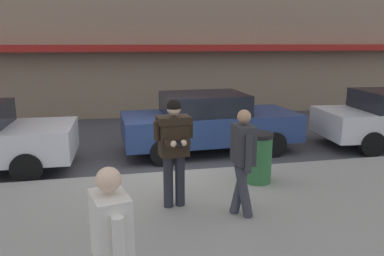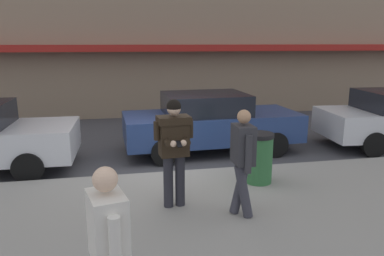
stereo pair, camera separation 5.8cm
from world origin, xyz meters
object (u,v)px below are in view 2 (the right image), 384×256
at_px(man_texting_on_phone, 174,142).
at_px(pedestrian_in_light_coat, 109,248).
at_px(pedestrian_with_bag, 242,156).
at_px(parked_sedan_mid, 210,122).
at_px(trash_bin, 259,158).

relative_size(man_texting_on_phone, pedestrian_in_light_coat, 1.06).
distance_m(pedestrian_in_light_coat, pedestrian_with_bag, 3.02).
height_order(parked_sedan_mid, pedestrian_in_light_coat, pedestrian_in_light_coat).
height_order(pedestrian_in_light_coat, trash_bin, pedestrian_in_light_coat).
bearing_deg(man_texting_on_phone, pedestrian_in_light_coat, -109.29).
relative_size(parked_sedan_mid, man_texting_on_phone, 2.53).
bearing_deg(pedestrian_in_light_coat, pedestrian_with_bag, 49.35).
xyz_separation_m(parked_sedan_mid, pedestrian_with_bag, (-0.48, -3.97, 0.32)).
bearing_deg(man_texting_on_phone, parked_sedan_mid, 66.99).
height_order(pedestrian_in_light_coat, pedestrian_with_bag, same).
bearing_deg(parked_sedan_mid, man_texting_on_phone, -113.01).
height_order(pedestrian_with_bag, trash_bin, pedestrian_with_bag).
bearing_deg(man_texting_on_phone, trash_bin, 23.74).
bearing_deg(parked_sedan_mid, trash_bin, -83.53).
height_order(man_texting_on_phone, pedestrian_in_light_coat, man_texting_on_phone).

